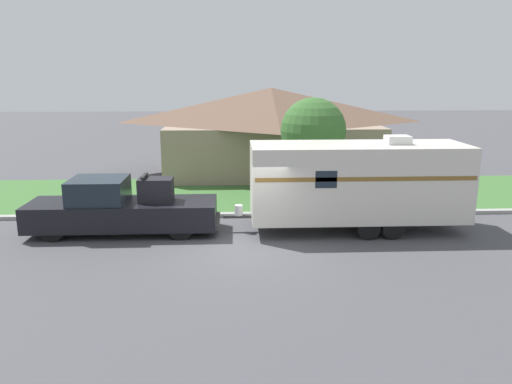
{
  "coord_description": "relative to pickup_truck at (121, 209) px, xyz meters",
  "views": [
    {
      "loc": [
        -0.49,
        -14.78,
        5.36
      ],
      "look_at": [
        0.29,
        1.9,
        1.4
      ],
      "focal_mm": 35.0,
      "sensor_mm": 36.0,
      "label": 1
    }
  ],
  "objects": [
    {
      "name": "curb_strip",
      "position": [
        4.36,
        1.85,
        -0.79
      ],
      "size": [
        80.0,
        0.3,
        0.14
      ],
      "color": "#999993",
      "rests_on": "ground_plane"
    },
    {
      "name": "house_across_street",
      "position": [
        6.0,
        11.14,
        1.55
      ],
      "size": [
        12.08,
        8.47,
        4.63
      ],
      "color": "gray",
      "rests_on": "ground_plane"
    },
    {
      "name": "travel_trailer",
      "position": [
        8.17,
        -0.0,
        0.89
      ],
      "size": [
        8.33,
        2.48,
        3.32
      ],
      "color": "black",
      "rests_on": "ground_plane"
    },
    {
      "name": "mailbox",
      "position": [
        11.97,
        2.93,
        0.17
      ],
      "size": [
        0.48,
        0.2,
        1.34
      ],
      "color": "brown",
      "rests_on": "ground_plane"
    },
    {
      "name": "pickup_truck",
      "position": [
        0.0,
        0.0,
        0.0
      ],
      "size": [
        6.49,
        1.95,
        2.04
      ],
      "color": "black",
      "rests_on": "ground_plane"
    },
    {
      "name": "ground_plane",
      "position": [
        4.36,
        -1.9,
        -0.86
      ],
      "size": [
        120.0,
        120.0,
        0.0
      ],
      "primitive_type": "plane",
      "color": "#47474C"
    },
    {
      "name": "lawn_strip",
      "position": [
        4.36,
        5.5,
        -0.84
      ],
      "size": [
        80.0,
        7.0,
        0.03
      ],
      "color": "#3D6B33",
      "rests_on": "ground_plane"
    },
    {
      "name": "tree_in_yard",
      "position": [
        7.23,
        4.03,
        2.19
      ],
      "size": [
        2.74,
        2.74,
        4.43
      ],
      "color": "brown",
      "rests_on": "ground_plane"
    }
  ]
}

